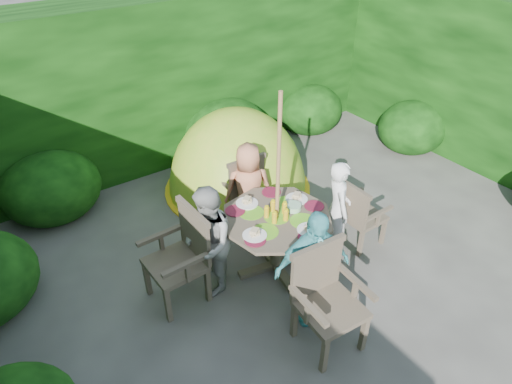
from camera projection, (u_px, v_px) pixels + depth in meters
ground at (340, 289)px, 5.14m from camera, size 60.00×60.00×0.00m
hedge_enclosure at (272, 145)px, 5.35m from camera, size 9.00×9.00×2.50m
patio_table at (277, 225)px, 5.09m from camera, size 1.50×1.50×0.89m
parasol_pole at (278, 190)px, 4.83m from camera, size 0.05×0.05×2.20m
garden_chair_right at (358, 213)px, 5.54m from camera, size 0.48×0.53×0.87m
garden_chair_left at (182, 255)px, 4.78m from camera, size 0.57×0.64×1.03m
garden_chair_back at (241, 185)px, 6.00m from camera, size 0.58×0.52×0.94m
garden_chair_front at (326, 297)px, 4.30m from camera, size 0.65×0.59×1.03m
child_right at (338, 208)px, 5.36m from camera, size 0.47×0.54×1.24m
child_left at (208, 242)px, 4.81m from camera, size 0.74×0.79×1.30m
child_back at (249, 189)px, 5.70m from camera, size 0.72×0.62×1.24m
child_front at (312, 268)px, 4.46m from camera, size 0.84×0.55×1.34m
dome_tent at (238, 188)px, 6.85m from camera, size 2.25×2.25×2.47m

